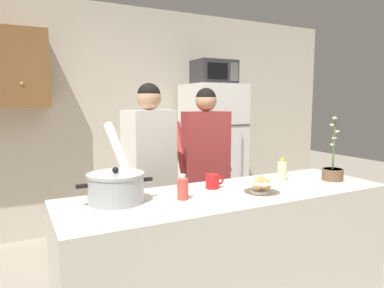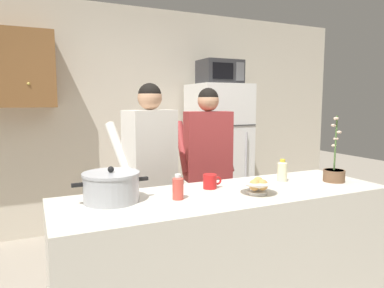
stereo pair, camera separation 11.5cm
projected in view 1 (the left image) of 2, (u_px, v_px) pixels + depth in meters
name	position (u px, v px, depth m)	size (l,w,h in m)	color
back_wall_unit	(104.00, 111.00, 4.05)	(6.00, 0.48, 2.60)	beige
kitchen_island	(230.00, 261.00, 2.29)	(2.15, 0.68, 0.92)	silver
refrigerator	(213.00, 154.00, 4.31)	(0.64, 0.68, 1.70)	white
microwave	(214.00, 72.00, 4.17)	(0.48, 0.37, 0.28)	#2D2D30
person_near_pot	(149.00, 161.00, 2.81)	(0.59, 0.53, 1.64)	#726656
person_by_sink	(205.00, 156.00, 3.18)	(0.54, 0.46, 1.62)	black
cooking_pot	(116.00, 188.00, 1.99)	(0.44, 0.33, 0.21)	#ADAFB5
coffee_mug	(213.00, 181.00, 2.33)	(0.13, 0.09, 0.10)	red
bread_bowl	(260.00, 185.00, 2.20)	(0.24, 0.24, 0.10)	white
bottle_near_edge	(183.00, 187.00, 2.06)	(0.07, 0.07, 0.15)	#D84C3F
bottle_mid_counter	(282.00, 170.00, 2.56)	(0.07, 0.07, 0.16)	beige
potted_orchid	(333.00, 171.00, 2.56)	(0.15, 0.15, 0.48)	brown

